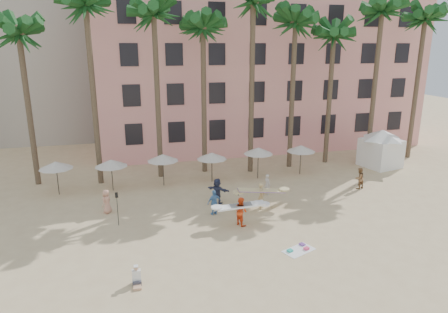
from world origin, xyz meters
TOP-DOWN VIEW (x-y plane):
  - ground at (0.00, 0.00)m, footprint 120.00×120.00m
  - pink_hotel at (7.00, 26.00)m, footprint 35.00×14.00m
  - palm_row at (0.51, 15.00)m, footprint 44.40×5.40m
  - umbrella_row at (-3.00, 12.50)m, footprint 22.50×2.70m
  - cabana at (15.25, 12.92)m, footprint 5.38×5.38m
  - beach_towel at (1.21, 0.03)m, footprint 2.05×1.62m
  - carrier_yellow at (1.11, 6.14)m, footprint 3.32×1.00m
  - carrier_white at (-1.02, 3.98)m, footprint 3.09×1.11m
  - beachgoers at (-0.22, 7.64)m, footprint 20.23×3.36m
  - paddle at (-8.57, 5.77)m, footprint 0.18×0.04m
  - seated_man at (-7.71, -1.15)m, footprint 0.43×0.74m

SIDE VIEW (x-z plane):
  - ground at x=0.00m, z-range 0.00..0.00m
  - beach_towel at x=1.21m, z-range -0.04..0.10m
  - seated_man at x=-7.71m, z-range -0.15..0.82m
  - beachgoers at x=-0.22m, z-range -0.05..1.82m
  - carrier_white at x=-1.02m, z-range 0.06..1.91m
  - carrier_yellow at x=1.11m, z-range 0.11..2.00m
  - paddle at x=-8.57m, z-range 0.30..2.52m
  - cabana at x=15.25m, z-range 0.32..3.82m
  - umbrella_row at x=-3.00m, z-range 0.97..3.69m
  - pink_hotel at x=7.00m, z-range 0.00..16.00m
  - palm_row at x=0.51m, z-range 4.82..21.12m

